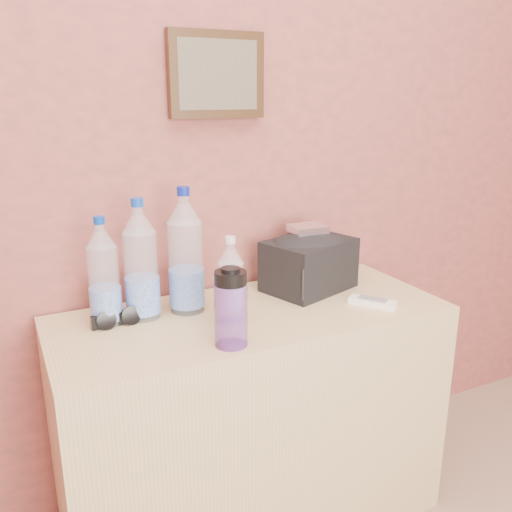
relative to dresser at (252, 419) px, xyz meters
The scene contains 11 objects.
picture_frame 1.06m from the dresser, 90.00° to the left, with size 0.30×0.03×0.25m, color #382311, non-canonical shape.
dresser is the anchor object (origin of this frame).
pet_large_a 0.65m from the dresser, 165.11° to the left, with size 0.08×0.08×0.31m.
pet_large_b 0.60m from the dresser, 160.23° to the left, with size 0.09×0.09×0.35m.
pet_large_c 0.56m from the dresser, 149.08° to the left, with size 0.10×0.10×0.37m.
pet_small 0.48m from the dresser, 155.80° to the right, with size 0.07×0.07×0.25m.
nalgene_bottle 0.52m from the dresser, 129.35° to the right, with size 0.08×0.08×0.21m.
sunglasses 0.54m from the dresser, 167.90° to the left, with size 0.15×0.05×0.04m, color black, non-canonical shape.
ac_remote 0.53m from the dresser, 17.92° to the right, with size 0.14×0.05×0.02m, color white.
toiletry_bag 0.53m from the dresser, 21.26° to the left, with size 0.28×0.20×0.19m, color black, non-canonical shape.
foil_packet 0.63m from the dresser, 24.47° to the left, with size 0.11×0.09×0.02m, color silver.
Camera 1 is at (-0.54, 0.40, 1.34)m, focal length 38.00 mm.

